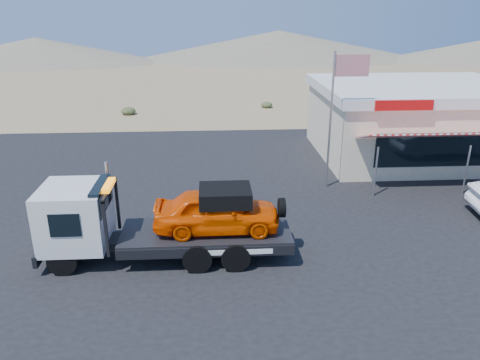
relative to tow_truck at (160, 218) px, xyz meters
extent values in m
plane|color=#927953|center=(2.17, 1.39, -1.41)|extent=(120.00, 120.00, 0.00)
cube|color=black|center=(4.17, 4.39, -1.40)|extent=(32.00, 24.00, 0.02)
cylinder|color=black|center=(-2.92, -0.91, -0.94)|extent=(0.91, 0.27, 0.91)
cylinder|color=black|center=(-2.92, 0.91, -0.94)|extent=(0.91, 0.27, 0.91)
cylinder|color=black|center=(1.18, -0.91, -0.94)|extent=(0.91, 0.50, 0.91)
cylinder|color=black|center=(1.18, 0.91, -0.94)|extent=(0.91, 0.50, 0.91)
cylinder|color=black|center=(2.36, -0.91, -0.94)|extent=(0.91, 0.50, 0.91)
cylinder|color=black|center=(2.36, 0.91, -0.94)|extent=(0.91, 0.50, 0.91)
cube|color=black|center=(0.45, 0.00, -0.80)|extent=(7.48, 0.91, 0.27)
cube|color=silver|center=(-2.65, 0.00, 0.16)|extent=(2.01, 2.14, 1.91)
cube|color=black|center=(-1.78, 0.00, 0.79)|extent=(0.32, 1.82, 0.82)
cube|color=black|center=(-1.51, 0.00, 0.11)|extent=(0.09, 2.01, 1.82)
cube|color=orange|center=(-1.51, 0.00, 1.16)|extent=(0.23, 1.09, 0.14)
cube|color=black|center=(1.45, 0.00, -0.55)|extent=(5.47, 2.10, 0.14)
imported|color=#FF4C00|center=(1.82, 0.00, 0.20)|extent=(4.01, 1.61, 1.37)
cube|color=black|center=(2.09, 0.00, 0.72)|extent=(1.64, 1.37, 0.50)
cube|color=beige|center=(12.67, 10.39, 0.31)|extent=(10.00, 8.00, 3.40)
cube|color=white|center=(12.67, 10.39, 2.26)|extent=(10.40, 8.40, 0.50)
cube|color=red|center=(10.17, 6.13, 2.26)|extent=(2.60, 0.12, 0.45)
cube|color=black|center=(12.67, 6.37, 0.11)|extent=(7.00, 0.06, 1.60)
cube|color=red|center=(12.67, 5.49, 1.06)|extent=(9.00, 1.73, 0.61)
cylinder|color=#99999E|center=(8.67, 4.69, -0.29)|extent=(0.08, 0.08, 2.20)
cylinder|color=#99999E|center=(12.67, 4.69, -0.29)|extent=(0.08, 0.08, 2.20)
cylinder|color=#99999E|center=(6.87, 5.89, 1.61)|extent=(0.10, 0.10, 6.00)
cube|color=#B20C14|center=(7.62, 5.89, 4.01)|extent=(1.50, 0.02, 0.90)
ellipsoid|color=#3A4927|center=(-4.55, 21.69, -1.12)|extent=(1.09, 1.09, 0.59)
ellipsoid|color=#3A4927|center=(6.21, 23.57, -1.17)|extent=(0.92, 0.92, 0.49)
cone|color=#726B59|center=(-22.83, 56.39, 0.34)|extent=(36.00, 36.00, 3.50)
cone|color=#726B59|center=(12.17, 59.39, 0.69)|extent=(44.00, 44.00, 4.20)
camera|label=1|loc=(1.70, -13.70, 6.39)|focal=35.00mm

